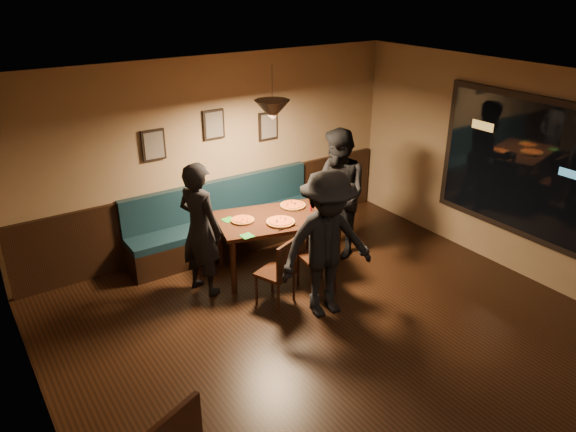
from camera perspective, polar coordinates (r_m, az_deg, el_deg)
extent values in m
plane|color=black|center=(6.07, 8.65, -15.06)|extent=(7.00, 7.00, 0.00)
plane|color=silver|center=(4.84, 10.73, 11.67)|extent=(7.00, 7.00, 0.00)
plane|color=#8C704F|center=(8.01, -7.68, 6.36)|extent=(6.00, 0.00, 6.00)
plane|color=#8C704F|center=(4.16, -23.51, -13.63)|extent=(0.00, 7.00, 7.00)
plane|color=#8C704F|center=(7.56, 26.57, 2.89)|extent=(0.00, 7.00, 7.00)
cube|color=black|center=(8.30, -7.25, 0.38)|extent=(5.88, 0.06, 1.00)
cube|color=black|center=(7.73, 23.44, 4.69)|extent=(0.06, 2.56, 1.86)
plane|color=black|center=(7.71, 23.32, 4.65)|extent=(0.00, 2.40, 2.40)
cube|color=black|center=(7.56, -13.84, 7.20)|extent=(0.32, 0.04, 0.42)
cube|color=black|center=(7.86, -7.76, 9.44)|extent=(0.32, 0.04, 0.42)
cube|color=black|center=(8.31, -2.08, 9.38)|extent=(0.32, 0.04, 0.42)
cone|color=black|center=(6.87, -1.65, 10.96)|extent=(0.44, 0.44, 0.25)
cube|color=black|center=(7.50, -1.49, -2.93)|extent=(1.69, 1.31, 0.80)
imported|color=black|center=(6.90, -9.14, -1.37)|extent=(0.62, 0.75, 1.75)
imported|color=black|center=(7.79, 5.25, 2.31)|extent=(0.79, 0.97, 1.86)
imported|color=black|center=(6.37, 4.10, -3.02)|extent=(1.26, 0.83, 1.82)
cylinder|color=orange|center=(7.24, -4.76, -0.41)|extent=(0.38, 0.38, 0.04)
cylinder|color=#D16327|center=(7.15, -0.78, -0.61)|extent=(0.46, 0.46, 0.04)
cylinder|color=orange|center=(7.66, 0.51, 1.13)|extent=(0.41, 0.41, 0.04)
cylinder|color=black|center=(7.41, 3.82, 0.69)|extent=(0.08, 0.08, 0.15)
cylinder|color=maroon|center=(7.52, 2.41, 0.93)|extent=(0.03, 0.03, 0.11)
cube|color=#1F7422|center=(7.30, -6.23, -0.39)|extent=(0.17, 0.17, 0.01)
cube|color=#1F7429|center=(6.83, -4.30, -2.09)|extent=(0.16, 0.16, 0.01)
cube|color=#BCBCC1|center=(7.01, -0.09, -1.29)|extent=(0.17, 0.03, 0.00)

